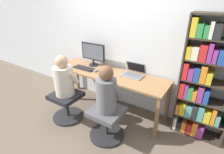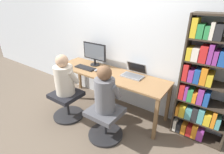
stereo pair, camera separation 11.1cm
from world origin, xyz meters
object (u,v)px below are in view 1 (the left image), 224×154
Objects in this scene: bookshelf at (202,84)px; desktop_monitor at (93,54)px; office_chair_left at (67,104)px; office_chair_right at (107,121)px; person_at_laptop at (106,91)px; laptop at (133,73)px; keyboard at (84,68)px; person_at_monitor at (64,78)px.

desktop_monitor is at bearing -179.88° from bookshelf.
desktop_monitor is 1.07m from office_chair_left.
office_chair_right is 0.52m from person_at_laptop.
laptop is 0.94m from office_chair_right.
keyboard reaches higher than office_chair_left.
person_at_monitor is at bearing -89.33° from desktop_monitor.
bookshelf is at bearing 36.15° from office_chair_right.
keyboard is 0.79× the size of office_chair_right.
office_chair_left is (0.05, -0.55, -0.49)m from keyboard.
laptop is 0.53× the size of person_at_laptop.
person_at_laptop is at bearing 0.00° from person_at_monitor.
laptop is at bearing 88.21° from person_at_laptop.
desktop_monitor is 1.00× the size of office_chair_right.
bookshelf reaches higher than office_chair_right.
office_chair_left is at bearing -179.99° from office_chair_right.
desktop_monitor is 1.95m from bookshelf.
office_chair_right is 0.98m from person_at_monitor.
person_at_monitor is 0.38× the size of bookshelf.
laptop is 1.28m from office_chair_left.
keyboard is at bearing 94.82° from person_at_monitor.
keyboard is at bearing -98.65° from desktop_monitor.
person_at_monitor is (0.00, 0.00, 0.51)m from office_chair_left.
office_chair_left is at bearing -179.67° from person_at_laptop.
person_at_monitor is 2.09m from bookshelf.
keyboard is 0.62× the size of person_at_monitor.
bookshelf is (1.09, 0.79, 0.07)m from person_at_laptop.
person_at_laptop is at bearing 90.00° from office_chair_right.
keyboard is 0.55m from person_at_monitor.
desktop_monitor is 0.78× the size of person_at_laptop.
keyboard is 0.79× the size of office_chair_left.
office_chair_left and office_chair_right have the same top height.
person_at_laptop is 1.35m from bookshelf.
office_chair_left is (-0.87, -0.78, -0.52)m from laptop.
desktop_monitor reaches higher than person_at_laptop.
office_chair_right is 0.30× the size of bookshelf.
laptop is 0.86× the size of keyboard.
person_at_monitor reaches higher than keyboard.
person_at_laptop is (0.84, 0.00, 0.52)m from office_chair_left.
desktop_monitor is 1.18m from person_at_laptop.
person_at_monitor reaches higher than office_chair_right.
person_at_monitor reaches higher than office_chair_left.
bookshelf is (1.94, 0.79, 0.08)m from person_at_monitor.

